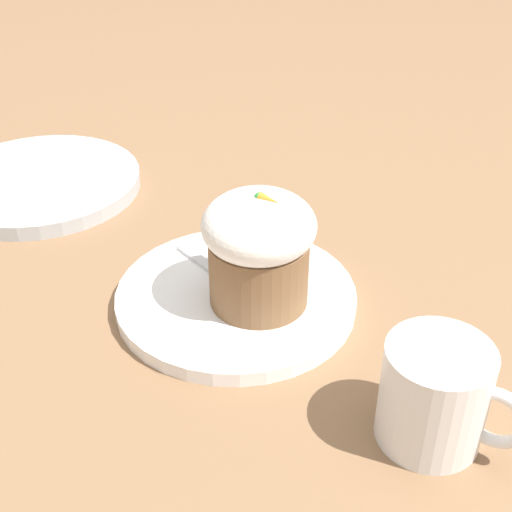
{
  "coord_description": "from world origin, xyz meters",
  "views": [
    {
      "loc": [
        0.28,
        -0.44,
        0.4
      ],
      "look_at": [
        0.02,
        -0.0,
        0.06
      ],
      "focal_mm": 50.0,
      "sensor_mm": 36.0,
      "label": 1
    }
  ],
  "objects": [
    {
      "name": "spoon",
      "position": [
        -0.0,
        0.0,
        0.02
      ],
      "size": [
        0.13,
        0.06,
        0.01
      ],
      "color": "silver",
      "rests_on": "dessert_plate"
    },
    {
      "name": "dessert_plate",
      "position": [
        0.0,
        0.0,
        0.01
      ],
      "size": [
        0.22,
        0.22,
        0.01
      ],
      "color": "white",
      "rests_on": "ground_plane"
    },
    {
      "name": "side_plate",
      "position": [
        -0.32,
        0.07,
        0.01
      ],
      "size": [
        0.23,
        0.23,
        0.02
      ],
      "color": "#B2B7BC",
      "rests_on": "ground_plane"
    },
    {
      "name": "carrot_cake",
      "position": [
        0.02,
        -0.0,
        0.07
      ],
      "size": [
        0.1,
        0.1,
        0.11
      ],
      "color": "brown",
      "rests_on": "dessert_plate"
    },
    {
      "name": "ground_plane",
      "position": [
        0.0,
        0.0,
        0.0
      ],
      "size": [
        4.0,
        4.0,
        0.0
      ],
      "primitive_type": "plane",
      "color": "#846042"
    },
    {
      "name": "coffee_cup",
      "position": [
        0.21,
        -0.06,
        0.04
      ],
      "size": [
        0.11,
        0.08,
        0.08
      ],
      "color": "white",
      "rests_on": "ground_plane"
    }
  ]
}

